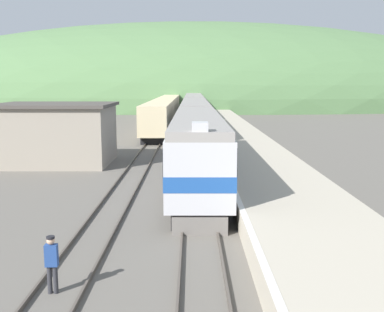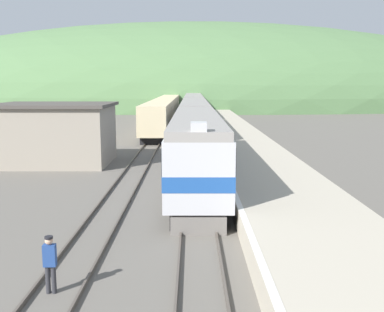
{
  "view_description": "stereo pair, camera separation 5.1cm",
  "coord_description": "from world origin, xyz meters",
  "px_view_note": "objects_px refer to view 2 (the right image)",
  "views": [
    {
      "loc": [
        -0.31,
        2.05,
        6.08
      ],
      "look_at": [
        -0.32,
        24.25,
        2.47
      ],
      "focal_mm": 42.0,
      "sensor_mm": 36.0,
      "label": 1
    },
    {
      "loc": [
        -0.26,
        2.05,
        6.08
      ],
      "look_at": [
        -0.32,
        24.25,
        2.47
      ],
      "focal_mm": 42.0,
      "sensor_mm": 36.0,
      "label": 2
    }
  ],
  "objects_px": {
    "express_train_lead_car": "(198,147)",
    "siding_train": "(166,112)",
    "carriage_fifth": "(194,98)",
    "carriage_third": "(195,107)",
    "carriage_fourth": "(194,101)",
    "track_worker": "(51,261)",
    "carriage_second": "(196,119)"
  },
  "relations": [
    {
      "from": "express_train_lead_car",
      "to": "track_worker",
      "type": "distance_m",
      "value": 15.23
    },
    {
      "from": "express_train_lead_car",
      "to": "siding_train",
      "type": "relative_size",
      "value": 0.44
    },
    {
      "from": "siding_train",
      "to": "express_train_lead_car",
      "type": "bearing_deg",
      "value": -83.79
    },
    {
      "from": "express_train_lead_car",
      "to": "carriage_third",
      "type": "bearing_deg",
      "value": 90.0
    },
    {
      "from": "carriage_fourth",
      "to": "carriage_second",
      "type": "bearing_deg",
      "value": -90.0
    },
    {
      "from": "carriage_third",
      "to": "carriage_fourth",
      "type": "xyz_separation_m",
      "value": [
        0.0,
        22.91,
        0.0
      ]
    },
    {
      "from": "siding_train",
      "to": "track_worker",
      "type": "relative_size",
      "value": 25.71
    },
    {
      "from": "carriage_third",
      "to": "carriage_fourth",
      "type": "distance_m",
      "value": 22.91
    },
    {
      "from": "siding_train",
      "to": "track_worker",
      "type": "height_order",
      "value": "siding_train"
    },
    {
      "from": "carriage_third",
      "to": "carriage_fourth",
      "type": "relative_size",
      "value": 1.0
    },
    {
      "from": "carriage_second",
      "to": "track_worker",
      "type": "distance_m",
      "value": 36.72
    },
    {
      "from": "carriage_second",
      "to": "track_worker",
      "type": "height_order",
      "value": "carriage_second"
    },
    {
      "from": "express_train_lead_car",
      "to": "track_worker",
      "type": "xyz_separation_m",
      "value": [
        -4.38,
        -14.52,
        -1.3
      ]
    },
    {
      "from": "carriage_third",
      "to": "siding_train",
      "type": "distance_m",
      "value": 7.37
    },
    {
      "from": "express_train_lead_car",
      "to": "carriage_fifth",
      "type": "bearing_deg",
      "value": 90.0
    },
    {
      "from": "carriage_second",
      "to": "carriage_third",
      "type": "bearing_deg",
      "value": 90.0
    },
    {
      "from": "express_train_lead_car",
      "to": "carriage_second",
      "type": "distance_m",
      "value": 21.91
    },
    {
      "from": "carriage_fourth",
      "to": "carriage_fifth",
      "type": "xyz_separation_m",
      "value": [
        0.0,
        22.91,
        0.0
      ]
    },
    {
      "from": "carriage_third",
      "to": "track_worker",
      "type": "relative_size",
      "value": 12.67
    },
    {
      "from": "carriage_second",
      "to": "carriage_fourth",
      "type": "relative_size",
      "value": 1.0
    },
    {
      "from": "carriage_fourth",
      "to": "carriage_fifth",
      "type": "relative_size",
      "value": 1.0
    },
    {
      "from": "carriage_second",
      "to": "track_worker",
      "type": "relative_size",
      "value": 12.67
    },
    {
      "from": "express_train_lead_car",
      "to": "carriage_fourth",
      "type": "bearing_deg",
      "value": 90.0
    },
    {
      "from": "carriage_second",
      "to": "siding_train",
      "type": "xyz_separation_m",
      "value": [
        -4.22,
        16.87,
        -0.29
      ]
    },
    {
      "from": "express_train_lead_car",
      "to": "carriage_third",
      "type": "xyz_separation_m",
      "value": [
        0.0,
        44.82,
        -0.01
      ]
    },
    {
      "from": "carriage_second",
      "to": "carriage_fifth",
      "type": "relative_size",
      "value": 1.0
    },
    {
      "from": "carriage_second",
      "to": "track_worker",
      "type": "xyz_separation_m",
      "value": [
        -4.38,
        -36.44,
        -1.29
      ]
    },
    {
      "from": "carriage_fifth",
      "to": "siding_train",
      "type": "xyz_separation_m",
      "value": [
        -4.22,
        -51.84,
        -0.29
      ]
    },
    {
      "from": "carriage_third",
      "to": "track_worker",
      "type": "height_order",
      "value": "carriage_third"
    },
    {
      "from": "carriage_third",
      "to": "siding_train",
      "type": "relative_size",
      "value": 0.49
    },
    {
      "from": "carriage_third",
      "to": "carriage_fifth",
      "type": "bearing_deg",
      "value": 90.0
    },
    {
      "from": "express_train_lead_car",
      "to": "carriage_second",
      "type": "bearing_deg",
      "value": 90.0
    }
  ]
}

